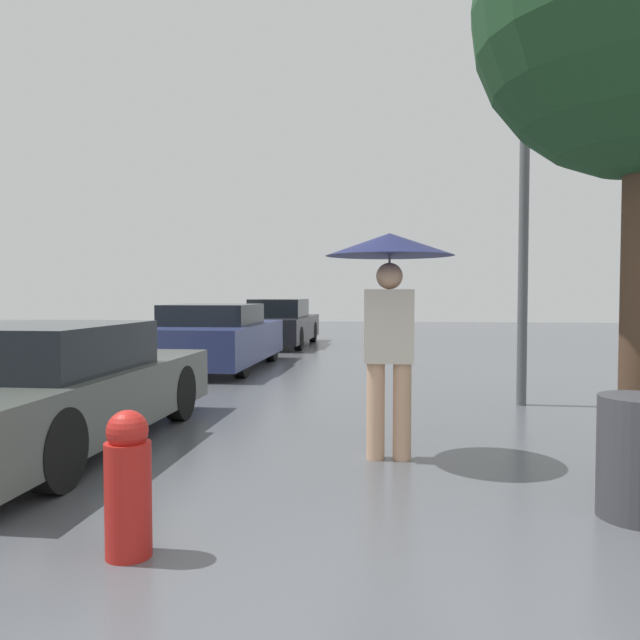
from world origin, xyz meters
name	(u,v)px	position (x,y,z in m)	size (l,w,h in m)	color
pedestrian	(389,281)	(0.01, 3.11, 1.57)	(1.12, 1.12, 1.99)	tan
parked_car_nearest	(57,389)	(-3.12, 3.17, 0.56)	(1.63, 4.27, 1.18)	#4C514C
parked_car_middle	(216,338)	(-3.40, 9.42, 0.60)	(1.86, 4.28, 1.25)	navy
parked_car_farthest	(281,324)	(-3.11, 14.80, 0.60)	(1.63, 4.54, 1.30)	black
street_lamp	(524,180)	(1.71, 6.00, 2.92)	(0.38, 0.38, 4.20)	#515456
fire_hydrant	(128,484)	(-1.40, 0.89, 0.41)	(0.26, 0.26, 0.82)	#B21E19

